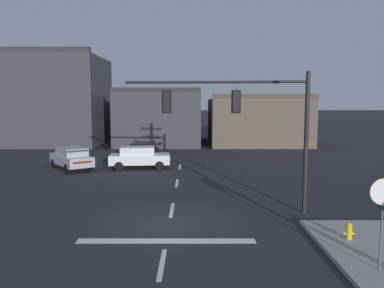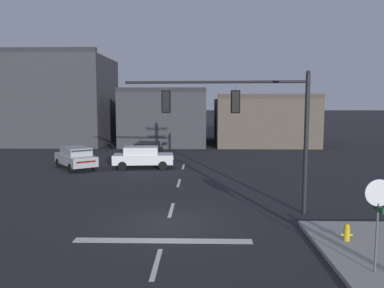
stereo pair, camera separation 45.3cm
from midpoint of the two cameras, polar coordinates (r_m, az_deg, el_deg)
name	(u,v)px [view 2 (the right image)]	position (r m, az deg, el deg)	size (l,w,h in m)	color
ground_plane	(168,223)	(16.38, -2.75, -11.44)	(400.00, 400.00, 0.00)	#232328
stop_bar_paint	(163,241)	(14.50, -3.34, -13.83)	(6.40, 0.50, 0.01)	silver
lane_centreline	(171,210)	(18.29, -2.30, -9.53)	(0.16, 26.40, 0.01)	silver
signal_mast_near_side	(249,116)	(17.55, 9.08, 4.06)	(8.11, 0.83, 6.29)	black
stop_sign	(378,204)	(12.28, 26.36, -7.75)	(0.76, 0.64, 2.83)	#56565B
car_lot_nearside	(143,157)	(29.39, -6.73, -1.85)	(4.57, 2.22, 1.61)	silver
car_lot_middle	(76,157)	(30.13, -16.11, -1.85)	(4.07, 4.60, 1.61)	#9EA0A5
car_lot_farside	(147,152)	(32.17, -6.12, -1.14)	(2.24, 4.58, 1.61)	black
fire_hydrant	(347,235)	(15.09, 22.33, -12.17)	(0.40, 0.30, 0.75)	gold
building_row	(143,111)	(46.82, -6.80, 4.77)	(34.48, 13.18, 10.45)	#38383D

